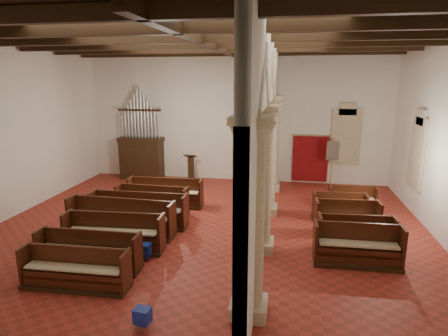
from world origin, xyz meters
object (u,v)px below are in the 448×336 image
processional_banner (331,172)px  nave_pew_0 (76,275)px  lectern (191,170)px  aisle_pew_0 (357,251)px  pipe_organ (141,150)px

processional_banner → nave_pew_0: processional_banner is taller
lectern → aisle_pew_0: (6.35, -7.20, -0.19)m
lectern → aisle_pew_0: bearing=-47.0°
pipe_organ → nave_pew_0: pipe_organ is taller
processional_banner → aisle_pew_0: 6.85m
pipe_organ → lectern: pipe_organ is taller
processional_banner → aisle_pew_0: (-0.01, -6.83, -0.43)m
processional_banner → nave_pew_0: size_ratio=0.92×
aisle_pew_0 → lectern: bearing=130.2°
pipe_organ → lectern: size_ratio=3.27×
pipe_organ → lectern: 2.64m
nave_pew_0 → aisle_pew_0: aisle_pew_0 is taller
aisle_pew_0 → nave_pew_0: bearing=-162.1°
lectern → pipe_organ: bearing=177.2°
processional_banner → aisle_pew_0: bearing=-99.0°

